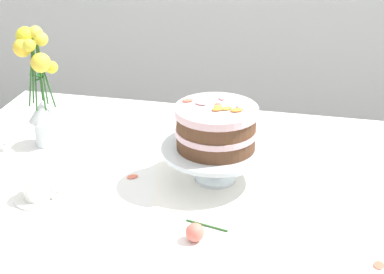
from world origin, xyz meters
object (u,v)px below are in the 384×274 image
object	(u,v)px
layer_cake	(216,127)
flower_vase	(39,87)
teacup	(39,190)
fallen_rose	(195,232)
cake_stand	(216,153)
dining_table	(175,208)

from	to	relation	value
layer_cake	flower_vase	bearing A→B (deg)	168.98
teacup	fallen_rose	bearing A→B (deg)	-11.86
cake_stand	fallen_rose	bearing A→B (deg)	-88.68
cake_stand	flower_vase	world-z (taller)	flower_vase
dining_table	flower_vase	distance (m)	0.53
dining_table	cake_stand	world-z (taller)	cake_stand
dining_table	flower_vase	xyz separation A→B (m)	(-0.43, 0.12, 0.28)
teacup	fallen_rose	world-z (taller)	teacup
flower_vase	teacup	size ratio (longest dim) A/B	2.88
cake_stand	fallen_rose	world-z (taller)	cake_stand
flower_vase	cake_stand	bearing A→B (deg)	-11.03
cake_stand	layer_cake	size ratio (longest dim) A/B	1.34
teacup	flower_vase	bearing A→B (deg)	112.07
flower_vase	fallen_rose	bearing A→B (deg)	-35.29
flower_vase	layer_cake	bearing A→B (deg)	-11.02
cake_stand	layer_cake	world-z (taller)	layer_cake
flower_vase	teacup	xyz separation A→B (m)	(0.12, -0.30, -0.16)
dining_table	layer_cake	distance (m)	0.27
dining_table	cake_stand	size ratio (longest dim) A/B	4.83
cake_stand	layer_cake	bearing A→B (deg)	25.85
cake_stand	fallen_rose	distance (m)	0.29
dining_table	fallen_rose	world-z (taller)	fallen_rose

